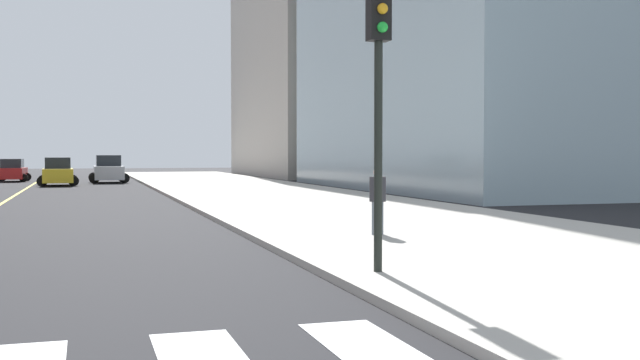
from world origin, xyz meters
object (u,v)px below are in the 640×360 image
Objects in this scene: car_yellow_second at (58,172)px; pedestrian_waiting_east at (378,198)px; car_red_third at (13,171)px; traffic_light_near_corner at (379,67)px; car_silver_fourth at (109,170)px.

pedestrian_waiting_east is at bearing 101.59° from car_yellow_second.
pedestrian_waiting_east is (11.95, -44.43, 0.24)m from car_red_third.
car_red_third is 46.01m from pedestrian_waiting_east.
pedestrian_waiting_east is (2.13, 5.42, -2.50)m from traffic_light_near_corner.
pedestrian_waiting_east is at bearing -111.41° from traffic_light_near_corner.
car_red_third is 50.89m from traffic_light_near_corner.
car_silver_fourth is at bearing -86.25° from traffic_light_near_corner.
car_yellow_second is 9.25m from car_red_third.
car_yellow_second is 5.39m from car_silver_fourth.
traffic_light_near_corner reaches higher than car_yellow_second.
car_red_third is 0.87× the size of car_silver_fourth.
car_silver_fourth reaches higher than car_red_third.
car_silver_fourth is at bearing -114.51° from pedestrian_waiting_east.
pedestrian_waiting_east is at bearing 96.89° from car_silver_fourth.
car_silver_fourth is at bearing -30.30° from car_red_third.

